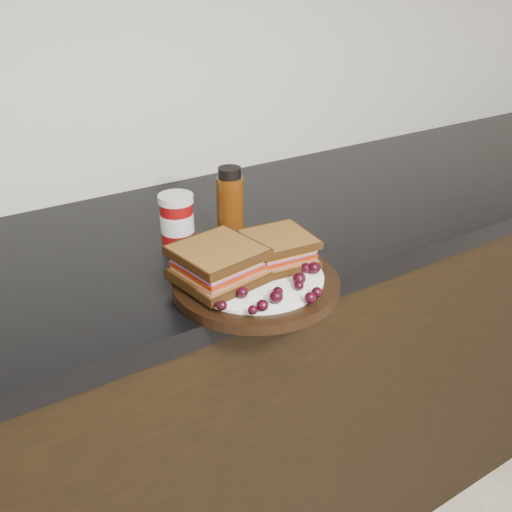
{
  "coord_description": "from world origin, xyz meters",
  "views": [
    {
      "loc": [
        -0.26,
        0.76,
        1.39
      ],
      "look_at": [
        0.18,
        1.45,
        0.96
      ],
      "focal_mm": 40.0,
      "sensor_mm": 36.0,
      "label": 1
    }
  ],
  "objects": [
    {
      "name": "base_cabinets",
      "position": [
        0.0,
        1.7,
        0.43
      ],
      "size": [
        3.96,
        0.58,
        0.86
      ],
      "primitive_type": "cube",
      "color": "black",
      "rests_on": "ground_plane"
    },
    {
      "name": "countertop",
      "position": [
        0.0,
        1.7,
        0.88
      ],
      "size": [
        3.98,
        0.6,
        0.04
      ],
      "primitive_type": "cube",
      "color": "black",
      "rests_on": "base_cabinets"
    },
    {
      "name": "plate",
      "position": [
        0.18,
        1.45,
        0.91
      ],
      "size": [
        0.28,
        0.28,
        0.02
      ],
      "primitive_type": "cylinder",
      "color": "black",
      "rests_on": "countertop"
    },
    {
      "name": "sandwich_left",
      "position": [
        0.12,
        1.47,
        0.95
      ],
      "size": [
        0.15,
        0.15,
        0.06
      ],
      "primitive_type": null,
      "rotation": [
        0.0,
        0.0,
        0.15
      ],
      "color": "brown",
      "rests_on": "plate"
    },
    {
      "name": "sandwich_right",
      "position": [
        0.24,
        1.47,
        0.95
      ],
      "size": [
        0.12,
        0.12,
        0.05
      ],
      "primitive_type": null,
      "rotation": [
        0.0,
        0.0,
        -0.1
      ],
      "color": "brown",
      "rests_on": "plate"
    },
    {
      "name": "grape_0",
      "position": [
        0.08,
        1.39,
        0.93
      ],
      "size": [
        0.02,
        0.02,
        0.02
      ],
      "primitive_type": "ellipsoid",
      "color": "black",
      "rests_on": "plate"
    },
    {
      "name": "grape_1",
      "position": [
        0.13,
        1.4,
        0.93
      ],
      "size": [
        0.02,
        0.02,
        0.02
      ],
      "primitive_type": "ellipsoid",
      "color": "black",
      "rests_on": "plate"
    },
    {
      "name": "grape_2",
      "position": [
        0.12,
        1.36,
        0.93
      ],
      "size": [
        0.02,
        0.02,
        0.01
      ],
      "primitive_type": "ellipsoid",
      "color": "black",
      "rests_on": "plate"
    },
    {
      "name": "grape_3",
      "position": [
        0.13,
        1.36,
        0.93
      ],
      "size": [
        0.02,
        0.02,
        0.02
      ],
      "primitive_type": "ellipsoid",
      "color": "black",
      "rests_on": "plate"
    },
    {
      "name": "grape_4",
      "position": [
        0.16,
        1.36,
        0.93
      ],
      "size": [
        0.02,
        0.02,
        0.02
      ],
      "primitive_type": "ellipsoid",
      "color": "black",
      "rests_on": "plate"
    },
    {
      "name": "grape_5",
      "position": [
        0.18,
        1.38,
        0.93
      ],
      "size": [
        0.02,
        0.02,
        0.02
      ],
      "primitive_type": "ellipsoid",
      "color": "black",
      "rests_on": "plate"
    },
    {
      "name": "grape_6",
      "position": [
        0.21,
        1.33,
        0.93
      ],
      "size": [
        0.02,
        0.02,
        0.02
      ],
      "primitive_type": "ellipsoid",
      "color": "black",
      "rests_on": "plate"
    },
    {
      "name": "grape_7",
      "position": [
        0.23,
        1.34,
        0.93
      ],
      "size": [
        0.02,
        0.02,
        0.02
      ],
      "primitive_type": "ellipsoid",
      "color": "black",
      "rests_on": "plate"
    },
    {
      "name": "grape_8",
      "position": [
        0.22,
        1.38,
        0.93
      ],
      "size": [
        0.02,
        0.02,
        0.01
      ],
      "primitive_type": "ellipsoid",
      "color": "black",
      "rests_on": "plate"
    },
    {
      "name": "grape_9",
      "position": [
        0.23,
        1.39,
        0.93
      ],
      "size": [
        0.02,
        0.02,
        0.02
      ],
      "primitive_type": "ellipsoid",
      "color": "black",
      "rests_on": "plate"
    },
    {
      "name": "grape_10",
      "position": [
        0.27,
        1.41,
        0.93
      ],
      "size": [
        0.02,
        0.02,
        0.02
      ],
      "primitive_type": "ellipsoid",
      "color": "black",
      "rests_on": "plate"
    },
    {
      "name": "grape_11",
      "position": [
        0.26,
        1.41,
        0.93
      ],
      "size": [
        0.02,
        0.02,
        0.02
      ],
      "primitive_type": "ellipsoid",
      "color": "black",
      "rests_on": "plate"
    },
    {
      "name": "grape_12",
      "position": [
        0.27,
        1.43,
        0.93
      ],
      "size": [
        0.02,
        0.02,
        0.02
      ],
      "primitive_type": "ellipsoid",
      "color": "black",
      "rests_on": "plate"
    },
    {
      "name": "grape_13",
      "position": [
        0.28,
        1.46,
        0.93
      ],
      "size": [
        0.02,
        0.02,
        0.02
      ],
      "primitive_type": "ellipsoid",
      "color": "black",
      "rests_on": "plate"
    },
    {
      "name": "grape_14",
      "position": [
        0.25,
        1.48,
        0.93
      ],
      "size": [
        0.02,
        0.02,
        0.02
      ],
      "primitive_type": "ellipsoid",
      "color": "black",
      "rests_on": "plate"
    },
    {
      "name": "grape_15",
      "position": [
        0.24,
        1.47,
        0.93
      ],
      "size": [
        0.02,
        0.02,
        0.02
      ],
      "primitive_type": "ellipsoid",
      "color": "black",
      "rests_on": "plate"
    },
    {
      "name": "grape_16",
      "position": [
        0.13,
        1.51,
        0.93
      ],
      "size": [
        0.02,
        0.02,
        0.02
      ],
      "primitive_type": "ellipsoid",
      "color": "black",
      "rests_on": "plate"
    },
    {
      "name": "grape_17",
      "position": [
        0.14,
        1.48,
        0.93
      ],
      "size": [
        0.02,
        0.02,
        0.02
      ],
      "primitive_type": "ellipsoid",
      "color": "black",
      "rests_on": "plate"
    },
    {
      "name": "grape_18",
      "position": [
        0.1,
        1.47,
        0.93
      ],
      "size": [
        0.02,
        0.02,
        0.02
      ],
      "primitive_type": "ellipsoid",
      "color": "black",
      "rests_on": "plate"
    },
    {
      "name": "grape_19",
      "position": [
        0.1,
        1.47,
        0.93
      ],
      "size": [
        0.02,
        0.02,
        0.02
      ],
      "primitive_type": "ellipsoid",
      "color": "black",
      "rests_on": "plate"
    },
    {
      "name": "grape_20",
      "position": [
        0.13,
        1.44,
        0.93
      ],
      "size": [
        0.02,
        0.02,
        0.02
      ],
      "primitive_type": "ellipsoid",
      "color": "black",
      "rests_on": "plate"
    },
    {
      "name": "grape_21",
      "position": [
        0.12,
        1.44,
        0.93
      ],
      "size": [
        0.02,
        0.02,
        0.02
      ],
      "primitive_type": "ellipsoid",
      "color": "black",
      "rests_on": "plate"
    },
    {
      "name": "grape_22",
      "position": [
        0.13,
        1.49,
        0.93
      ],
      "size": [
        0.02,
        0.02,
        0.02
      ],
      "primitive_type": "ellipsoid",
      "color": "black",
      "rests_on": "plate"
    },
    {
      "name": "grape_23",
      "position": [
        0.09,
        1.5,
        0.93
      ],
      "size": [
        0.02,
        0.02,
        0.02
      ],
      "primitive_type": "ellipsoid",
      "color": "black",
      "rests_on": "plate"
    },
    {
      "name": "grape_24",
      "position": [
        0.12,
        1.45,
        0.93
      ],
      "size": [
        0.02,
        0.02,
        0.02
      ],
      "primitive_type": "ellipsoid",
      "color": "black",
      "rests_on": "plate"
    },
    {
      "name": "condiment_jar",
      "position": [
        0.15,
        1.68,
        0.95
      ],
      "size": [
        0.08,
        0.08,
        0.1
      ],
      "primitive_type": "cylinder",
      "rotation": [
        0.0,
        0.0,
        -0.21
      ],
      "color": "maroon",
      "rests_on": "countertop"
    },
    {
      "name": "oil_bottle",
      "position": [
        0.25,
        1.64,
        0.97
      ],
      "size": [
        0.07,
        0.07,
        0.15
      ],
      "primitive_type": "cylinder",
      "rotation": [
        0.0,
        0.0,
        -0.4
      ],
      "color": "#4B2307",
      "rests_on": "countertop"
    }
  ]
}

